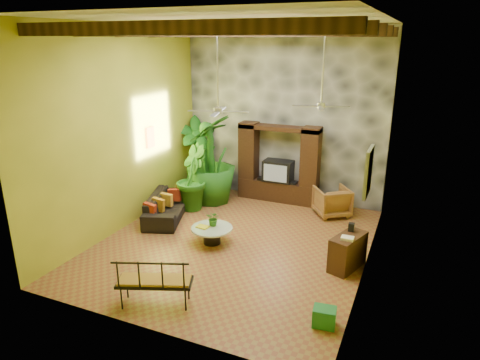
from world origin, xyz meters
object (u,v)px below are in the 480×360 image
at_px(tall_plant_a, 197,154).
at_px(green_bin, 324,317).
at_px(iron_bench, 152,280).
at_px(side_console, 348,252).
at_px(ceiling_fan_back, 322,96).
at_px(tall_plant_c, 211,159).
at_px(sofa, 167,206).
at_px(tall_plant_b, 191,177).
at_px(entertainment_center, 278,169).
at_px(ceiling_fan_front, 218,101).
at_px(coffee_table, 212,233).
at_px(wicker_armchair, 332,201).

distance_m(tall_plant_a, green_bin, 7.50).
distance_m(iron_bench, side_console, 4.07).
relative_size(ceiling_fan_back, tall_plant_a, 0.79).
xyz_separation_m(iron_bench, green_bin, (2.96, 0.68, -0.38)).
bearing_deg(tall_plant_a, tall_plant_c, -39.00).
distance_m(sofa, side_console, 5.06).
xyz_separation_m(ceiling_fan_back, green_bin, (1.05, -3.44, -3.23)).
distance_m(tall_plant_a, tall_plant_b, 1.57).
height_order(tall_plant_a, tall_plant_b, tall_plant_a).
xyz_separation_m(tall_plant_a, tall_plant_c, (0.88, -0.71, 0.12)).
bearing_deg(sofa, tall_plant_c, -39.64).
xyz_separation_m(entertainment_center, side_console, (2.65, -3.27, -0.59)).
xyz_separation_m(ceiling_fan_front, coffee_table, (-0.30, 0.17, -3.15)).
distance_m(entertainment_center, ceiling_fan_back, 3.50).
bearing_deg(green_bin, tall_plant_a, 135.50).
xyz_separation_m(ceiling_fan_front, iron_bench, (-0.11, -2.52, -2.85)).
bearing_deg(ceiling_fan_front, tall_plant_a, 126.04).
relative_size(sofa, tall_plant_a, 0.93).
distance_m(ceiling_fan_front, side_console, 4.17).
xyz_separation_m(wicker_armchair, tall_plant_b, (-3.78, -1.07, 0.53)).
distance_m(tall_plant_b, tall_plant_c, 0.85).
bearing_deg(side_console, coffee_table, -159.51).
bearing_deg(ceiling_fan_back, iron_bench, -114.90).
distance_m(sofa, wicker_armchair, 4.51).
bearing_deg(entertainment_center, coffee_table, -98.43).
xyz_separation_m(entertainment_center, ceiling_fan_front, (-0.20, -3.54, 2.44)).
xyz_separation_m(sofa, green_bin, (4.99, -2.94, -0.15)).
height_order(tall_plant_c, coffee_table, tall_plant_c).
distance_m(entertainment_center, sofa, 3.44).
xyz_separation_m(ceiling_fan_front, green_bin, (2.85, -1.84, -3.23)).
distance_m(ceiling_fan_front, tall_plant_b, 3.64).
xyz_separation_m(wicker_armchair, iron_bench, (-2.05, -5.53, 0.15)).
xyz_separation_m(entertainment_center, tall_plant_a, (-2.65, -0.17, 0.22)).
relative_size(wicker_armchair, tall_plant_c, 0.34).
relative_size(wicker_armchair, coffee_table, 0.90).
bearing_deg(tall_plant_c, green_bin, -45.49).
xyz_separation_m(wicker_armchair, coffee_table, (-2.24, -2.84, -0.14)).
distance_m(tall_plant_a, side_console, 6.19).
bearing_deg(ceiling_fan_back, tall_plant_c, 162.64).
bearing_deg(tall_plant_a, side_console, -30.35).
distance_m(ceiling_fan_front, ceiling_fan_back, 2.41).
xyz_separation_m(ceiling_fan_front, wicker_armchair, (1.94, 3.01, -3.00)).
distance_m(ceiling_fan_back, side_console, 3.47).
relative_size(coffee_table, iron_bench, 0.69).
bearing_deg(green_bin, tall_plant_b, 141.16).
xyz_separation_m(wicker_armchair, side_console, (0.91, -2.74, -0.02)).
bearing_deg(tall_plant_a, coffee_table, -56.08).
height_order(ceiling_fan_front, tall_plant_a, ceiling_fan_front).
height_order(sofa, tall_plant_c, tall_plant_c).
bearing_deg(side_console, tall_plant_c, 170.36).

